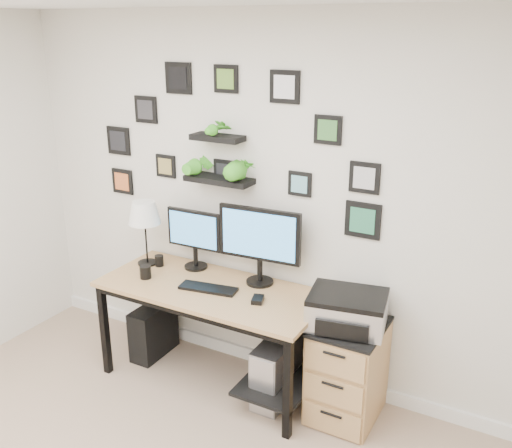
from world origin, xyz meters
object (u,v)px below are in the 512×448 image
Objects in this scene: pc_tower_black at (154,330)px; printer at (347,310)px; mug at (145,272)px; file_cabinet at (347,371)px; pc_tower_grey at (276,371)px; monitor_left at (194,235)px; table_lamp at (144,214)px; desk at (218,302)px; monitor_right at (259,240)px.

printer is at bearing -0.04° from pc_tower_black.
mug is 1.57m from file_cabinet.
monitor_left is at bearing 165.26° from pc_tower_grey.
pc_tower_grey is 0.50m from file_cabinet.
pc_tower_black is at bearing -154.06° from monitor_left.
pc_tower_black is at bearing -40.28° from table_lamp.
table_lamp is 0.74× the size of file_cabinet.
printer is (0.94, 0.05, 0.15)m from desk.
monitor_left is at bearing 149.18° from desk.
pc_tower_black is at bearing -179.28° from file_cabinet.
mug is 0.62m from pc_tower_black.
monitor_left is 1.46m from file_cabinet.
pc_tower_grey is (1.11, -0.06, 0.02)m from pc_tower_black.
monitor_left is 1.11× the size of pc_tower_black.
file_cabinet is 0.45m from printer.
mug is (0.16, -0.21, -0.35)m from table_lamp.
printer is (1.58, 0.01, 0.57)m from pc_tower_black.
table_lamp is 1.67m from printer.
monitor_left is at bearing 174.01° from file_cabinet.
pc_tower_black is at bearing 121.57° from mug.
pc_tower_grey is at bearing -4.92° from table_lamp.
file_cabinet is (0.73, -0.13, -0.75)m from monitor_right.
mug reaches higher than pc_tower_grey.
mug is (-0.21, -0.32, -0.22)m from monitor_left.
printer is (0.46, 0.07, 0.56)m from pc_tower_grey.
desk is 1.00m from file_cabinet.
monitor_left reaches higher than mug.
monitor_left is (-0.32, 0.19, 0.39)m from desk.
table_lamp is (-0.69, 0.08, 0.52)m from desk.
table_lamp is 1.10× the size of pc_tower_grey.
file_cabinet is at bearing -9.83° from monitor_right.
table_lamp is at bearing 179.14° from file_cabinet.
pc_tower_grey is at bearing -39.50° from monitor_right.
printer is (0.71, -0.14, -0.30)m from monitor_right.
table_lamp is 1.21× the size of pc_tower_black.
mug is 1.17m from pc_tower_grey.
pc_tower_black is 1.60m from file_cabinet.
file_cabinet is at bearing 8.93° from pc_tower_grey.
monitor_right is at bearing 140.50° from pc_tower_grey.
desk reaches higher than pc_tower_black.
monitor_left is 0.45m from mug.
table_lamp is at bearing 139.30° from pc_tower_black.
monitor_left is 4.89× the size of mug.
file_cabinet is (1.65, -0.02, -0.81)m from table_lamp.
pc_tower_grey is (0.80, -0.21, -0.79)m from monitor_left.
monitor_left reaches higher than printer.
file_cabinet is (1.28, -0.13, -0.68)m from monitor_left.
printer is at bearing -1.21° from table_lamp.
monitor_right reaches higher than pc_tower_black.
monitor_left is 0.84× the size of printer.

